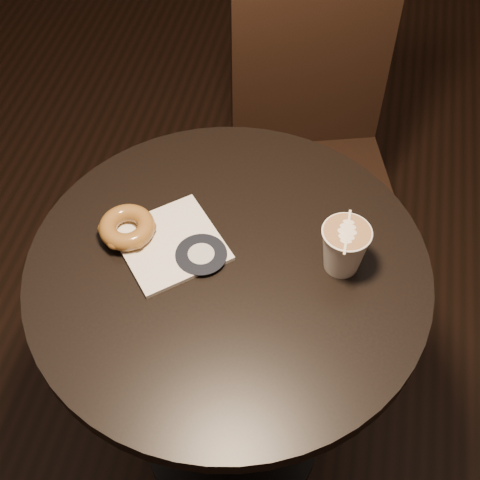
# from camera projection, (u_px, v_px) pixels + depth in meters

# --- Properties ---
(cafe_table) EXTENTS (0.70, 0.70, 0.75)m
(cafe_table) POSITION_uv_depth(u_px,v_px,m) (229.00, 325.00, 1.30)
(cafe_table) COLOR black
(cafe_table) RESTS_ON ground
(chair) EXTENTS (0.48, 0.48, 0.96)m
(chair) POSITION_uv_depth(u_px,v_px,m) (312.00, 134.00, 1.66)
(chair) COLOR black
(chair) RESTS_ON ground
(pastry_bag) EXTENTS (0.24, 0.24, 0.01)m
(pastry_bag) POSITION_uv_depth(u_px,v_px,m) (171.00, 244.00, 1.17)
(pastry_bag) COLOR silver
(pastry_bag) RESTS_ON cafe_table
(doughnut) EXTENTS (0.10, 0.10, 0.03)m
(doughnut) POSITION_uv_depth(u_px,v_px,m) (127.00, 227.00, 1.17)
(doughnut) COLOR brown
(doughnut) RESTS_ON pastry_bag
(latte_cup) EXTENTS (0.08, 0.08, 0.09)m
(latte_cup) POSITION_uv_depth(u_px,v_px,m) (344.00, 249.00, 1.11)
(latte_cup) COLOR white
(latte_cup) RESTS_ON cafe_table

